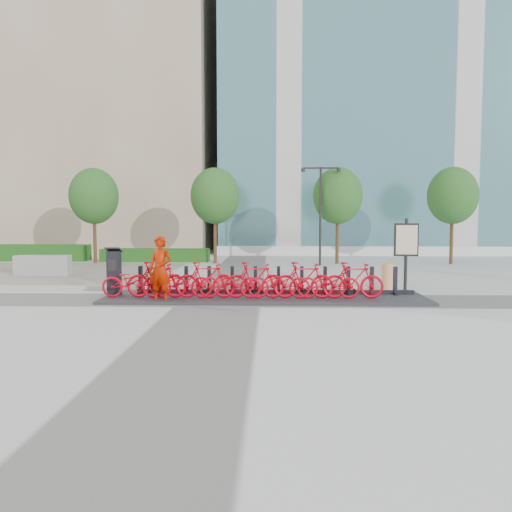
{
  "coord_description": "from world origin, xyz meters",
  "views": [
    {
      "loc": [
        1.48,
        -14.54,
        2.42
      ],
      "look_at": [
        1.0,
        1.5,
        1.2
      ],
      "focal_mm": 35.0,
      "sensor_mm": 36.0,
      "label": 1
    }
  ],
  "objects_px": {
    "worker_red": "(160,269)",
    "jersey_barrier": "(43,266)",
    "construction_barrel": "(388,276)",
    "map_sign": "(406,243)",
    "kiosk": "(114,272)",
    "bike_0": "(133,281)"
  },
  "relations": [
    {
      "from": "construction_barrel",
      "to": "jersey_barrier",
      "type": "distance_m",
      "value": 14.05
    },
    {
      "from": "bike_0",
      "to": "map_sign",
      "type": "xyz_separation_m",
      "value": [
        8.59,
        2.23,
        1.04
      ]
    },
    {
      "from": "worker_red",
      "to": "construction_barrel",
      "type": "bearing_deg",
      "value": 39.79
    },
    {
      "from": "worker_red",
      "to": "map_sign",
      "type": "bearing_deg",
      "value": 35.8
    },
    {
      "from": "construction_barrel",
      "to": "map_sign",
      "type": "xyz_separation_m",
      "value": [
        0.48,
        -0.41,
        1.16
      ]
    },
    {
      "from": "map_sign",
      "to": "kiosk",
      "type": "bearing_deg",
      "value": -159.96
    },
    {
      "from": "bike_0",
      "to": "worker_red",
      "type": "distance_m",
      "value": 1.07
    },
    {
      "from": "bike_0",
      "to": "jersey_barrier",
      "type": "relative_size",
      "value": 0.82
    },
    {
      "from": "bike_0",
      "to": "map_sign",
      "type": "distance_m",
      "value": 8.94
    },
    {
      "from": "worker_red",
      "to": "jersey_barrier",
      "type": "relative_size",
      "value": 0.86
    },
    {
      "from": "bike_0",
      "to": "jersey_barrier",
      "type": "distance_m",
      "value": 8.2
    },
    {
      "from": "worker_red",
      "to": "construction_barrel",
      "type": "distance_m",
      "value": 7.83
    },
    {
      "from": "jersey_barrier",
      "to": "map_sign",
      "type": "height_order",
      "value": "map_sign"
    },
    {
      "from": "kiosk",
      "to": "jersey_barrier",
      "type": "relative_size",
      "value": 0.66
    },
    {
      "from": "kiosk",
      "to": "map_sign",
      "type": "relative_size",
      "value": 0.61
    },
    {
      "from": "kiosk",
      "to": "worker_red",
      "type": "height_order",
      "value": "worker_red"
    },
    {
      "from": "bike_0",
      "to": "jersey_barrier",
      "type": "xyz_separation_m",
      "value": [
        -5.51,
        6.08,
        -0.13
      ]
    },
    {
      "from": "kiosk",
      "to": "map_sign",
      "type": "xyz_separation_m",
      "value": [
        9.28,
        1.77,
        0.81
      ]
    },
    {
      "from": "map_sign",
      "to": "jersey_barrier",
      "type": "bearing_deg",
      "value": 173.94
    },
    {
      "from": "worker_red",
      "to": "map_sign",
      "type": "xyz_separation_m",
      "value": [
        7.68,
        2.62,
        0.64
      ]
    },
    {
      "from": "bike_0",
      "to": "map_sign",
      "type": "bearing_deg",
      "value": -75.43
    },
    {
      "from": "jersey_barrier",
      "to": "kiosk",
      "type": "bearing_deg",
      "value": -53.43
    }
  ]
}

